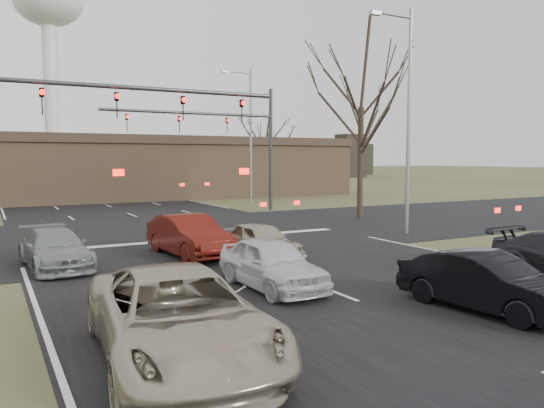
# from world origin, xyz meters

# --- Properties ---
(ground) EXTENTS (360.00, 360.00, 0.00)m
(ground) POSITION_xyz_m (0.00, 0.00, 0.00)
(ground) COLOR #404625
(ground) RESTS_ON ground
(road_main) EXTENTS (14.00, 300.00, 0.02)m
(road_main) POSITION_xyz_m (0.00, 60.00, 0.01)
(road_main) COLOR black
(road_main) RESTS_ON ground
(road_cross) EXTENTS (200.00, 14.00, 0.02)m
(road_cross) POSITION_xyz_m (0.00, 15.00, 0.01)
(road_cross) COLOR black
(road_cross) RESTS_ON ground
(building) EXTENTS (42.40, 10.40, 5.30)m
(building) POSITION_xyz_m (2.00, 38.00, 2.67)
(building) COLOR #866648
(building) RESTS_ON ground
(water_tower) EXTENTS (15.00, 15.00, 44.50)m
(water_tower) POSITION_xyz_m (6.00, 120.00, 35.47)
(water_tower) COLOR silver
(water_tower) RESTS_ON ground
(mast_arm_near) EXTENTS (12.12, 0.24, 8.00)m
(mast_arm_near) POSITION_xyz_m (-5.23, 13.00, 5.07)
(mast_arm_near) COLOR #383A3D
(mast_arm_near) RESTS_ON ground
(mast_arm_far) EXTENTS (11.12, 0.24, 8.00)m
(mast_arm_far) POSITION_xyz_m (6.18, 23.00, 5.02)
(mast_arm_far) COLOR #383A3D
(mast_arm_far) RESTS_ON ground
(streetlight_right_near) EXTENTS (2.34, 0.25, 10.00)m
(streetlight_right_near) POSITION_xyz_m (8.82, 10.00, 5.59)
(streetlight_right_near) COLOR gray
(streetlight_right_near) RESTS_ON ground
(streetlight_right_far) EXTENTS (2.34, 0.25, 10.00)m
(streetlight_right_far) POSITION_xyz_m (9.32, 27.00, 5.59)
(streetlight_right_far) COLOR gray
(streetlight_right_far) RESTS_ON ground
(tree_right_near) EXTENTS (6.90, 6.90, 11.50)m
(tree_right_near) POSITION_xyz_m (11.00, 16.00, 8.90)
(tree_right_near) COLOR black
(tree_right_near) RESTS_ON ground
(tree_right_far) EXTENTS (5.40, 5.40, 9.00)m
(tree_right_far) POSITION_xyz_m (15.00, 35.00, 6.96)
(tree_right_far) COLOR black
(tree_right_far) RESTS_ON ground
(car_silver_suv) EXTENTS (3.07, 5.80, 1.55)m
(car_silver_suv) POSITION_xyz_m (-5.00, 0.35, 0.78)
(car_silver_suv) COLOR #ABA28A
(car_silver_suv) RESTS_ON ground
(car_white_sedan) EXTENTS (1.65, 3.98, 1.35)m
(car_white_sedan) POSITION_xyz_m (-1.18, 4.09, 0.67)
(car_white_sedan) COLOR silver
(car_white_sedan) RESTS_ON ground
(car_black_hatch) EXTENTS (1.90, 4.20, 1.34)m
(car_black_hatch) POSITION_xyz_m (2.07, -0.07, 0.67)
(car_black_hatch) COLOR black
(car_black_hatch) RESTS_ON ground
(car_grey_ahead) EXTENTS (2.08, 4.39, 1.23)m
(car_grey_ahead) POSITION_xyz_m (-5.92, 9.65, 0.62)
(car_grey_ahead) COLOR gray
(car_grey_ahead) RESTS_ON ground
(car_red_ahead) EXTENTS (1.94, 4.54, 1.46)m
(car_red_ahead) POSITION_xyz_m (-1.50, 9.59, 0.73)
(car_red_ahead) COLOR #53130B
(car_red_ahead) RESTS_ON ground
(car_silver_ahead) EXTENTS (1.81, 3.78, 1.25)m
(car_silver_ahead) POSITION_xyz_m (0.50, 7.95, 0.62)
(car_silver_ahead) COLOR #ACA58B
(car_silver_ahead) RESTS_ON ground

